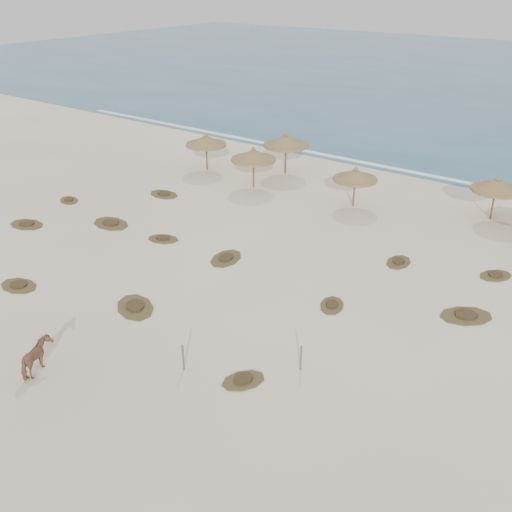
# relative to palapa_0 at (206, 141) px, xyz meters

# --- Properties ---
(ground) EXTENTS (160.00, 160.00, 0.00)m
(ground) POSITION_rel_palapa_0_xyz_m (11.72, -17.19, -2.27)
(ground) COLOR #EEE3C4
(ground) RESTS_ON ground
(foam_line) EXTENTS (70.00, 0.60, 0.01)m
(foam_line) POSITION_rel_palapa_0_xyz_m (11.72, 8.81, -2.27)
(foam_line) COLOR white
(foam_line) RESTS_ON ground
(palapa_0) EXTENTS (3.90, 3.90, 2.93)m
(palapa_0) POSITION_rel_palapa_0_xyz_m (0.00, 0.00, 0.00)
(palapa_0) COLOR brown
(palapa_0) RESTS_ON ground
(palapa_1) EXTENTS (4.52, 4.52, 3.20)m
(palapa_1) POSITION_rel_palapa_0_xyz_m (5.38, 2.91, 0.21)
(palapa_1) COLOR brown
(palapa_1) RESTS_ON ground
(palapa_2) EXTENTS (3.28, 3.28, 2.97)m
(palapa_2) POSITION_rel_palapa_0_xyz_m (5.25, -1.03, 0.03)
(palapa_2) COLOR brown
(palapa_2) RESTS_ON ground
(palapa_3) EXTENTS (3.43, 3.43, 2.70)m
(palapa_3) POSITION_rel_palapa_0_xyz_m (12.74, -0.11, -0.17)
(palapa_3) COLOR brown
(palapa_3) RESTS_ON ground
(palapa_4) EXTENTS (3.81, 3.81, 2.81)m
(palapa_4) POSITION_rel_palapa_0_xyz_m (20.71, 2.99, -0.09)
(palapa_4) COLOR brown
(palapa_4) RESTS_ON ground
(horse) EXTENTS (1.35, 1.76, 1.35)m
(horse) POSITION_rel_palapa_0_xyz_m (11.03, -22.92, -1.59)
(horse) COLOR brown
(horse) RESTS_ON ground
(fence_post_near) EXTENTS (0.09, 0.09, 1.14)m
(fence_post_near) POSITION_rel_palapa_0_xyz_m (15.43, -19.48, -1.70)
(fence_post_near) COLOR brown
(fence_post_near) RESTS_ON ground
(fence_post_far) EXTENTS (0.09, 0.09, 1.09)m
(fence_post_far) POSITION_rel_palapa_0_xyz_m (19.11, -16.79, -1.73)
(fence_post_far) COLOR brown
(fence_post_far) RESTS_ON ground
(scrub_0) EXTENTS (2.49, 1.81, 0.16)m
(scrub_0) POSITION_rel_palapa_0_xyz_m (-1.92, -14.72, -2.22)
(scrub_0) COLOR brown
(scrub_0) RESTS_ON ground
(scrub_1) EXTENTS (2.74, 1.90, 0.16)m
(scrub_1) POSITION_rel_palapa_0_xyz_m (2.14, -11.59, -2.22)
(scrub_1) COLOR brown
(scrub_1) RESTS_ON ground
(scrub_2) EXTENTS (2.14, 1.72, 0.16)m
(scrub_2) POSITION_rel_palapa_0_xyz_m (6.30, -11.31, -2.22)
(scrub_2) COLOR brown
(scrub_2) RESTS_ON ground
(scrub_3) EXTENTS (1.88, 2.51, 0.16)m
(scrub_3) POSITION_rel_palapa_0_xyz_m (10.81, -11.10, -2.22)
(scrub_3) COLOR brown
(scrub_3) RESTS_ON ground
(scrub_4) EXTENTS (1.59, 1.95, 0.16)m
(scrub_4) POSITION_rel_palapa_0_xyz_m (17.80, -11.95, -2.22)
(scrub_4) COLOR brown
(scrub_4) RESTS_ON ground
(scrub_5) EXTENTS (2.83, 2.80, 0.16)m
(scrub_5) POSITION_rel_palapa_0_xyz_m (23.12, -9.18, -2.22)
(scrub_5) COLOR brown
(scrub_5) RESTS_ON ground
(scrub_6) EXTENTS (2.33, 1.57, 0.16)m
(scrub_6) POSITION_rel_palapa_0_xyz_m (1.19, -6.00, -2.22)
(scrub_6) COLOR brown
(scrub_6) RESTS_ON ground
(scrub_7) EXTENTS (1.26, 1.86, 0.16)m
(scrub_7) POSITION_rel_palapa_0_xyz_m (18.51, -6.02, -2.22)
(scrub_7) COLOR brown
(scrub_7) RESTS_ON ground
(scrub_8) EXTENTS (2.00, 1.64, 0.16)m
(scrub_8) POSITION_rel_palapa_0_xyz_m (-3.19, -10.61, -2.22)
(scrub_8) COLOR brown
(scrub_8) RESTS_ON ground
(scrub_9) EXTENTS (2.93, 2.56, 0.16)m
(scrub_9) POSITION_rel_palapa_0_xyz_m (10.53, -17.45, -2.22)
(scrub_9) COLOR brown
(scrub_9) RESTS_ON ground
(scrub_10) EXTENTS (1.96, 2.14, 0.16)m
(scrub_10) POSITION_rel_palapa_0_xyz_m (23.12, -4.51, -2.22)
(scrub_10) COLOR brown
(scrub_10) RESTS_ON ground
(scrub_11) EXTENTS (2.21, 1.56, 0.16)m
(scrub_11) POSITION_rel_palapa_0_xyz_m (4.40, -19.44, -2.22)
(scrub_11) COLOR brown
(scrub_11) RESTS_ON ground
(scrub_12) EXTENTS (1.82, 2.05, 0.16)m
(scrub_12) POSITION_rel_palapa_0_xyz_m (17.74, -18.68, -2.22)
(scrub_12) COLOR brown
(scrub_12) RESTS_ON ground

